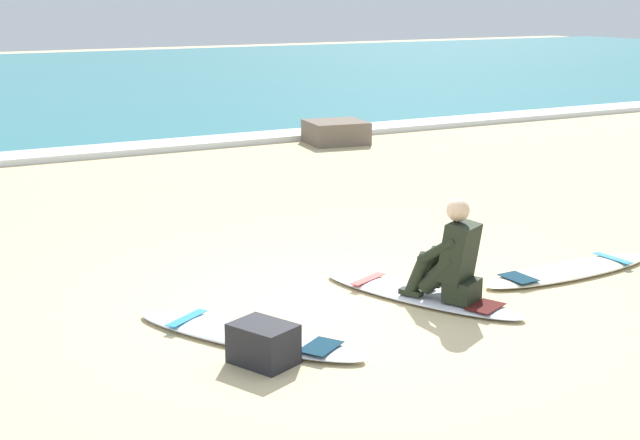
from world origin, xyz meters
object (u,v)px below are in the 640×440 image
at_px(surfboard_main, 420,295).
at_px(surfer_seated, 451,260).
at_px(shoreline_rock, 336,132).
at_px(beach_bag, 263,344).
at_px(surfboard_spare_near, 247,335).
at_px(surfboard_spare_far, 570,270).

height_order(surfboard_main, surfer_seated, surfer_seated).
bearing_deg(surfer_seated, surfboard_main, 111.42).
relative_size(shoreline_rock, beach_bag, 2.23).
height_order(surfboard_spare_near, surfboard_spare_far, same).
height_order(surfer_seated, surfboard_spare_near, surfer_seated).
bearing_deg(surfboard_spare_near, surfboard_spare_far, 0.73).
bearing_deg(surfboard_spare_near, surfer_seated, -4.40).
bearing_deg(surfboard_main, surfboard_spare_near, -175.42).
bearing_deg(shoreline_rock, beach_bag, -122.91).
relative_size(surfboard_main, beach_bag, 4.55).
xyz_separation_m(surfboard_main, surfer_seated, (0.12, -0.30, 0.40)).
bearing_deg(surfboard_spare_near, surfboard_main, 4.58).
relative_size(surfboard_main, surfboard_spare_far, 0.98).
xyz_separation_m(surfboard_main, surfboard_spare_far, (1.80, -0.10, -0.00)).
height_order(surfboard_spare_near, shoreline_rock, shoreline_rock).
distance_m(shoreline_rock, beach_bag, 10.64).
xyz_separation_m(surfboard_main, shoreline_rock, (3.83, 8.26, 0.18)).
bearing_deg(surfer_seated, surfboard_spare_near, 175.60).
xyz_separation_m(surfer_seated, surfboard_spare_near, (-1.98, 0.15, -0.40)).
height_order(surfboard_spare_far, beach_bag, beach_bag).
distance_m(surfboard_spare_near, shoreline_rock, 10.15).
relative_size(surfer_seated, surfboard_spare_near, 0.44).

